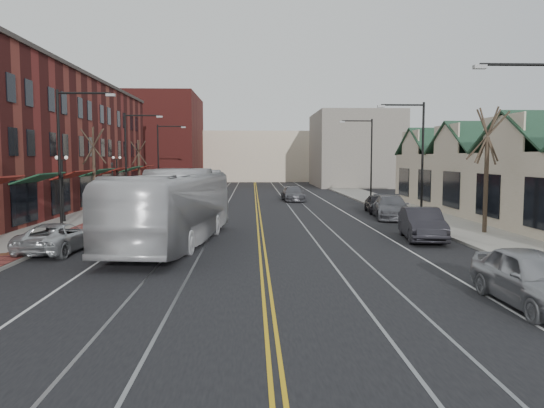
{
  "coord_description": "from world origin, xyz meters",
  "views": [
    {
      "loc": [
        -0.45,
        -14.86,
        4.29
      ],
      "look_at": [
        0.52,
        11.33,
        2.0
      ],
      "focal_mm": 35.0,
      "sensor_mm": 36.0,
      "label": 1
    }
  ],
  "objects": [
    {
      "name": "parked_car_b",
      "position": [
        8.38,
        12.18,
        0.85
      ],
      "size": [
        2.46,
        5.33,
        1.69
      ],
      "primitive_type": "imported",
      "rotation": [
        0.0,
        0.0,
        -0.13
      ],
      "color": "#232127",
      "rests_on": "ground"
    },
    {
      "name": "distant_car_far",
      "position": [
        -6.06,
        50.99,
        0.66
      ],
      "size": [
        1.98,
        4.04,
        1.33
      ],
      "primitive_type": "imported",
      "rotation": [
        0.0,
        0.0,
        3.25
      ],
      "color": "#B0B3B8",
      "rests_on": "ground"
    },
    {
      "name": "streetlight_l_1",
      "position": [
        -11.05,
        16.0,
        5.03
      ],
      "size": [
        3.33,
        0.25,
        8.0
      ],
      "color": "black",
      "rests_on": "sidewalk_left"
    },
    {
      "name": "distant_car_right",
      "position": [
        3.59,
        37.54,
        0.72
      ],
      "size": [
        2.32,
        5.1,
        1.45
      ],
      "primitive_type": "imported",
      "rotation": [
        0.0,
        0.0,
        0.06
      ],
      "color": "#57575D",
      "rests_on": "ground"
    },
    {
      "name": "transit_bus",
      "position": [
        -4.32,
        11.02,
        1.86
      ],
      "size": [
        4.77,
        13.65,
        3.72
      ],
      "primitive_type": "imported",
      "rotation": [
        0.0,
        0.0,
        3.02
      ],
      "color": "silver",
      "rests_on": "ground"
    },
    {
      "name": "sidewalk_right",
      "position": [
        12.0,
        20.0,
        0.07
      ],
      "size": [
        4.0,
        120.0,
        0.15
      ],
      "primitive_type": "cube",
      "color": "gray",
      "rests_on": "ground"
    },
    {
      "name": "traffic_signal",
      "position": [
        -10.6,
        24.0,
        2.35
      ],
      "size": [
        0.18,
        0.15,
        3.8
      ],
      "color": "black",
      "rests_on": "sidewalk_left"
    },
    {
      "name": "building_right",
      "position": [
        18.0,
        20.0,
        2.3
      ],
      "size": [
        8.0,
        36.0,
        4.6
      ],
      "primitive_type": "cube",
      "color": "beige",
      "rests_on": "ground"
    },
    {
      "name": "ground",
      "position": [
        0.0,
        0.0,
        0.0
      ],
      "size": [
        160.0,
        160.0,
        0.0
      ],
      "primitive_type": "plane",
      "color": "black",
      "rests_on": "ground"
    },
    {
      "name": "streetlight_l_2",
      "position": [
        -11.05,
        32.0,
        5.03
      ],
      "size": [
        3.33,
        0.25,
        8.0
      ],
      "color": "black",
      "rests_on": "sidewalk_left"
    },
    {
      "name": "parked_car_d",
      "position": [
        9.3,
        25.79,
        0.73
      ],
      "size": [
        2.04,
        4.39,
        1.46
      ],
      "primitive_type": "imported",
      "rotation": [
        0.0,
        0.0,
        -0.07
      ],
      "color": "black",
      "rests_on": "ground"
    },
    {
      "name": "backdrop_left",
      "position": [
        -16.0,
        70.0,
        7.0
      ],
      "size": [
        14.0,
        18.0,
        14.0
      ],
      "primitive_type": "cube",
      "color": "maroon",
      "rests_on": "ground"
    },
    {
      "name": "tree_left_near",
      "position": [
        -12.5,
        26.0,
        3.51
      ],
      "size": [
        1.78,
        1.37,
        6.48
      ],
      "color": "#382B21",
      "rests_on": "sidewalk_left"
    },
    {
      "name": "backdrop_right",
      "position": [
        15.0,
        65.0,
        5.5
      ],
      "size": [
        12.0,
        16.0,
        11.0
      ],
      "primitive_type": "cube",
      "color": "slate",
      "rests_on": "ground"
    },
    {
      "name": "streetlight_r_2",
      "position": [
        11.05,
        38.0,
        5.03
      ],
      "size": [
        3.33,
        0.25,
        8.0
      ],
      "color": "black",
      "rests_on": "sidewalk_right"
    },
    {
      "name": "backdrop_mid",
      "position": [
        0.0,
        85.0,
        4.5
      ],
      "size": [
        22.0,
        14.0,
        9.0
      ],
      "primitive_type": "cube",
      "color": "beige",
      "rests_on": "ground"
    },
    {
      "name": "tree_right_mid",
      "position": [
        12.5,
        14.0,
        3.75
      ],
      "size": [
        1.9,
        1.46,
        6.93
      ],
      "color": "#382B21",
      "rests_on": "sidewalk_right"
    },
    {
      "name": "manhole_far",
      "position": [
        -11.2,
        8.0,
        0.16
      ],
      "size": [
        0.6,
        0.6,
        0.02
      ],
      "primitive_type": "cylinder",
      "color": "#592D19",
      "rests_on": "sidewalk_left"
    },
    {
      "name": "tree_left_far",
      "position": [
        -12.5,
        42.0,
        3.28
      ],
      "size": [
        1.66,
        1.28,
        6.02
      ],
      "color": "#382B21",
      "rests_on": "sidewalk_left"
    },
    {
      "name": "distant_car_left",
      "position": [
        -4.76,
        38.39,
        0.8
      ],
      "size": [
        2.1,
        4.96,
        1.59
      ],
      "primitive_type": "imported",
      "rotation": [
        0.0,
        0.0,
        3.05
      ],
      "color": "#242228",
      "rests_on": "ground"
    },
    {
      "name": "parked_suv",
      "position": [
        -9.3,
        9.29,
        0.68
      ],
      "size": [
        2.68,
        5.07,
        1.36
      ],
      "primitive_type": "imported",
      "rotation": [
        0.0,
        0.0,
        3.05
      ],
      "color": "#B1B5B9",
      "rests_on": "ground"
    },
    {
      "name": "parked_car_c",
      "position": [
        9.3,
        21.86,
        0.82
      ],
      "size": [
        2.98,
        5.89,
        1.64
      ],
      "primitive_type": "imported",
      "rotation": [
        0.0,
        0.0,
        -0.12
      ],
      "color": "#5B5C62",
      "rests_on": "ground"
    },
    {
      "name": "streetlight_r_1",
      "position": [
        11.05,
        22.0,
        5.03
      ],
      "size": [
        3.33,
        0.25,
        8.0
      ],
      "color": "black",
      "rests_on": "sidewalk_right"
    },
    {
      "name": "lamppost_l_2",
      "position": [
        -12.8,
        20.0,
        2.2
      ],
      "size": [
        0.84,
        0.28,
        4.27
      ],
      "color": "black",
      "rests_on": "sidewalk_left"
    },
    {
      "name": "parked_car_a",
      "position": [
        7.63,
        -0.17,
        0.84
      ],
      "size": [
        2.08,
        4.98,
        1.69
      ],
      "primitive_type": "imported",
      "rotation": [
        0.0,
        0.0,
        0.02
      ],
      "color": "#9A9BA0",
      "rests_on": "ground"
    },
    {
      "name": "streetlight_l_3",
      "position": [
        -11.05,
        48.0,
        5.03
      ],
      "size": [
        3.33,
        0.25,
        8.0
      ],
      "color": "black",
      "rests_on": "sidewalk_left"
    },
    {
      "name": "sidewalk_left",
      "position": [
        -12.0,
        20.0,
        0.07
      ],
      "size": [
        4.0,
        120.0,
        0.15
      ],
      "primitive_type": "cube",
      "color": "gray",
      "rests_on": "ground"
    },
    {
      "name": "streetlight_r_0",
      "position": [
        11.05,
        6.0,
        5.03
      ],
      "size": [
        3.33,
        0.25,
        8.0
      ],
      "color": "black",
      "rests_on": "sidewalk_right"
    },
    {
      "name": "building_left",
      "position": [
        -19.0,
        27.0,
        5.5
      ],
      "size": [
        10.0,
        50.0,
        11.0
      ],
      "primitive_type": "cube",
      "color": "maroon",
      "rests_on": "ground"
    },
    {
      "name": "lamppost_l_3",
      "position": [
        -12.8,
        34.0,
        2.2
      ],
      "size": [
        0.84,
        0.28,
        4.27
      ],
      "color": "black",
      "rests_on": "sidewalk_left"
    }
  ]
}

